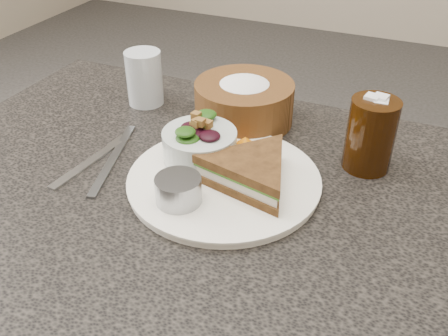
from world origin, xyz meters
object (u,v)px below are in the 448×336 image
object	(u,v)px
salad_bowl	(200,141)
bread_basket	(244,96)
dressing_ramekin	(178,190)
cola_glass	(371,132)
water_glass	(144,78)
sandwich	(251,172)
dinner_plate	(224,181)

from	to	relation	value
salad_bowl	bread_basket	xyz separation A→B (m)	(0.01, 0.17, 0.00)
dressing_ramekin	bread_basket	size ratio (longest dim) A/B	0.36
dressing_ramekin	bread_basket	bearing A→B (deg)	92.50
cola_glass	water_glass	world-z (taller)	cola_glass
sandwich	salad_bowl	distance (m)	0.11
cola_glass	bread_basket	bearing A→B (deg)	164.99
bread_basket	water_glass	xyz separation A→B (m)	(-0.21, -0.01, 0.00)
dressing_ramekin	water_glass	xyz separation A→B (m)	(-0.22, 0.27, 0.02)
salad_bowl	dressing_ramekin	world-z (taller)	salad_bowl
water_glass	sandwich	bearing A→B (deg)	-33.14
sandwich	salad_bowl	xyz separation A→B (m)	(-0.10, 0.03, 0.01)
dinner_plate	bread_basket	world-z (taller)	bread_basket
dressing_ramekin	bread_basket	distance (m)	0.28
sandwich	cola_glass	bearing A→B (deg)	56.31
cola_glass	water_glass	xyz separation A→B (m)	(-0.45, 0.06, -0.01)
sandwich	dinner_plate	bearing A→B (deg)	-168.57
dinner_plate	sandwich	bearing A→B (deg)	-1.50
bread_basket	dressing_ramekin	bearing A→B (deg)	-87.50
dinner_plate	salad_bowl	size ratio (longest dim) A/B	2.47
sandwich	water_glass	xyz separation A→B (m)	(-0.30, 0.19, 0.02)
bread_basket	sandwich	bearing A→B (deg)	-65.68
dinner_plate	water_glass	world-z (taller)	water_glass
dinner_plate	cola_glass	bearing A→B (deg)	35.82
water_glass	dressing_ramekin	bearing A→B (deg)	-51.32
dinner_plate	cola_glass	xyz separation A→B (m)	(0.19, 0.14, 0.06)
dressing_ramekin	salad_bowl	bearing A→B (deg)	100.51
sandwich	water_glass	world-z (taller)	water_glass
dressing_ramekin	water_glass	distance (m)	0.35
salad_bowl	dinner_plate	bearing A→B (deg)	-29.75
sandwich	bread_basket	world-z (taller)	bread_basket
salad_bowl	cola_glass	xyz separation A→B (m)	(0.25, 0.11, 0.02)
salad_bowl	water_glass	xyz separation A→B (m)	(-0.20, 0.16, 0.01)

